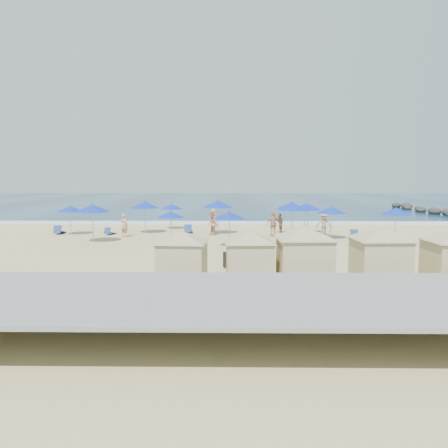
{
  "coord_description": "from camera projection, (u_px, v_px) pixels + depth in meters",
  "views": [
    {
      "loc": [
        -0.96,
        -27.24,
        4.5
      ],
      "look_at": [
        -1.39,
        3.0,
        1.24
      ],
      "focal_mm": 35.0,
      "sensor_mm": 36.0,
      "label": 1
    }
  ],
  "objects": [
    {
      "name": "umbrella_11",
      "position": [
        396.0,
        211.0,
        30.47
      ],
      "size": [
        2.14,
        2.14,
        2.44
      ],
      "color": "#A5A8AD",
      "rests_on": "ground"
    },
    {
      "name": "umbrella_4",
      "position": [
        171.0,
        207.0,
        37.78
      ],
      "size": [
        1.99,
        1.99,
        2.26
      ],
      "color": "#A5A8AD",
      "rests_on": "ground"
    },
    {
      "name": "umbrella_5",
      "position": [
        218.0,
        204.0,
        34.48
      ],
      "size": [
        2.41,
        2.41,
        2.74
      ],
      "color": "#A5A8AD",
      "rests_on": "ground"
    },
    {
      "name": "beachgoer_5",
      "position": [
        279.0,
        223.0,
        35.32
      ],
      "size": [
        0.74,
        0.88,
        1.6
      ],
      "primitive_type": "imported",
      "rotation": [
        0.0,
        0.0,
        4.9
      ],
      "color": "tan",
      "rests_on": "ground"
    },
    {
      "name": "beach_chair_5",
      "position": [
        353.0,
        235.0,
        32.37
      ],
      "size": [
        0.61,
        1.28,
        0.69
      ],
      "color": "navy",
      "rests_on": "ground"
    },
    {
      "name": "umbrella_12",
      "position": [
        331.0,
        210.0,
        31.62
      ],
      "size": [
        2.15,
        2.15,
        2.45
      ],
      "color": "#A5A8AD",
      "rests_on": "ground"
    },
    {
      "name": "beach_chair_2",
      "position": [
        188.0,
        230.0,
        35.21
      ],
      "size": [
        0.63,
        1.36,
        0.74
      ],
      "color": "navy",
      "rests_on": "ground"
    },
    {
      "name": "beachgoer_1",
      "position": [
        212.0,
        224.0,
        33.9
      ],
      "size": [
        1.05,
        1.08,
        1.76
      ],
      "primitive_type": "imported",
      "rotation": [
        0.0,
        0.0,
        5.36
      ],
      "color": "tan",
      "rests_on": "ground"
    },
    {
      "name": "beach_chair_1",
      "position": [
        109.0,
        232.0,
        34.17
      ],
      "size": [
        0.81,
        1.22,
        0.62
      ],
      "color": "navy",
      "rests_on": "ground"
    },
    {
      "name": "umbrella_7",
      "position": [
        291.0,
        206.0,
        34.1
      ],
      "size": [
        2.32,
        2.32,
        2.64
      ],
      "color": "#A5A8AD",
      "rests_on": "ground"
    },
    {
      "name": "ocean",
      "position": [
        235.0,
        201.0,
        82.23
      ],
      "size": [
        160.0,
        80.0,
        0.06
      ],
      "primitive_type": "cube",
      "color": "#0E2E4E",
      "rests_on": "ground"
    },
    {
      "name": "umbrella_8",
      "position": [
        294.0,
        207.0,
        32.24
      ],
      "size": [
        2.34,
        2.34,
        2.66
      ],
      "color": "#A5A8AD",
      "rests_on": "ground"
    },
    {
      "name": "umbrella_9",
      "position": [
        308.0,
        207.0,
        35.0
      ],
      "size": [
        2.17,
        2.17,
        2.47
      ],
      "color": "#A5A8AD",
      "rests_on": "ground"
    },
    {
      "name": "beachgoer_3",
      "position": [
        324.0,
        224.0,
        33.59
      ],
      "size": [
        1.25,
        0.84,
        1.81
      ],
      "primitive_type": "imported",
      "rotation": [
        0.0,
        0.0,
        6.13
      ],
      "color": "tan",
      "rests_on": "ground"
    },
    {
      "name": "beach_chair_3",
      "position": [
        251.0,
        244.0,
        27.87
      ],
      "size": [
        0.58,
        1.2,
        0.65
      ],
      "color": "navy",
      "rests_on": "ground"
    },
    {
      "name": "umbrella_0",
      "position": [
        70.0,
        209.0,
        34.05
      ],
      "size": [
        2.06,
        2.06,
        2.35
      ],
      "color": "#A5A8AD",
      "rests_on": "ground"
    },
    {
      "name": "umbrella_3",
      "position": [
        171.0,
        215.0,
        30.21
      ],
      "size": [
        1.95,
        1.95,
        2.21
      ],
      "color": "#A5A8AD",
      "rests_on": "ground"
    },
    {
      "name": "umbrella_2",
      "position": [
        145.0,
        205.0,
        34.91
      ],
      "size": [
        2.31,
        2.31,
        2.63
      ],
      "color": "#A5A8AD",
      "rests_on": "ground"
    },
    {
      "name": "umbrella_1",
      "position": [
        92.0,
        208.0,
        30.02
      ],
      "size": [
        2.4,
        2.4,
        2.73
      ],
      "color": "#A5A8AD",
      "rests_on": "ground"
    },
    {
      "name": "beach_chair_0",
      "position": [
        59.0,
        231.0,
        34.59
      ],
      "size": [
        0.6,
        1.34,
        0.73
      ],
      "color": "navy",
      "rests_on": "ground"
    },
    {
      "name": "ground",
      "position": [
        245.0,
        249.0,
        27.55
      ],
      "size": [
        160.0,
        160.0,
        0.0
      ],
      "primitive_type": "plane",
      "color": "#D0BE84",
      "rests_on": "ground"
    },
    {
      "name": "cabana_1",
      "position": [
        249.0,
        252.0,
        17.93
      ],
      "size": [
        4.04,
        4.04,
        2.54
      ],
      "color": "#CDBC8C",
      "rests_on": "ground"
    },
    {
      "name": "beachgoer_0",
      "position": [
        124.0,
        225.0,
        32.85
      ],
      "size": [
        0.77,
        0.68,
        1.77
      ],
      "primitive_type": "imported",
      "rotation": [
        0.0,
        0.0,
        2.65
      ],
      "color": "tan",
      "rests_on": "ground"
    },
    {
      "name": "seawall",
      "position": [
        260.0,
        297.0,
        14.06
      ],
      "size": [
        160.0,
        6.1,
        1.22
      ],
      "color": "gray",
      "rests_on": "ground"
    },
    {
      "name": "rock_jetty",
      "position": [
        440.0,
        212.0,
        51.94
      ],
      "size": [
        2.56,
        26.66,
        0.96
      ],
      "color": "#2A2523",
      "rests_on": "ground"
    },
    {
      "name": "umbrella_10",
      "position": [
        305.0,
        207.0,
        33.58
      ],
      "size": [
        2.24,
        2.24,
        2.55
      ],
      "color": "#A5A8AD",
      "rests_on": "ground"
    },
    {
      "name": "cabana_3",
      "position": [
        380.0,
        250.0,
        17.76
      ],
      "size": [
        4.33,
        4.33,
        2.72
      ],
      "color": "#CDBC8C",
      "rests_on": "ground"
    },
    {
      "name": "trash_bin",
      "position": [
        233.0,
        260.0,
        21.61
      ],
      "size": [
        1.01,
        1.01,
        0.79
      ],
      "primitive_type": "cube",
      "rotation": [
        0.0,
        0.0,
        0.35
      ],
      "color": "black",
      "rests_on": "ground"
    },
    {
      "name": "beachgoer_2",
      "position": [
        273.0,
        224.0,
        33.17
      ],
      "size": [
        1.19,
        0.74,
        1.89
      ],
      "primitive_type": "imported",
      "rotation": [
        0.0,
        0.0,
        3.41
      ],
      "color": "tan",
      "rests_on": "ground"
    },
    {
      "name": "cabana_0",
      "position": [
        182.0,
        252.0,
        17.86
      ],
      "size": [
        4.04,
        4.04,
        2.54
      ],
      "color": "#CDBC8C",
      "rests_on": "ground"
    },
    {
      "name": "umbrella_6",
      "position": [
        229.0,
        215.0,
        27.88
      ],
      "size": [
        2.09,
        2.09,
        2.38
      ],
      "color": "#A5A8AD",
      "rests_on": "ground"
    },
    {
      "name": "beach_chair_4",
      "position": [
        296.0,
        238.0,
        30.59
      ],
      "size": [
        0.72,
        1.31,
        0.68
      ],
      "color": "navy",
      "rests_on": "ground"
    },
    {
      "name": "cabana_2",
      "position": [
        305.0,
        249.0,
        17.64
      ],
      "size": [
        4.45,
        4.45,
        2.79
      ],
      "color": "#CDBC8C",
      "rests_on": "ground"
    },
    {
      "name": "surf_line",
      "position": [
        240.0,
        223.0,
        42.96
      ],
      "size": [
        160.0,
        2.5,
        0.08
      ],
      "primitive_type": "cube",
      "color": "white",
      "rests_on": "ground"
    },
    {
      "name": "beachgoer_4",
      "position": [
        214.0,
        217.0,
        40.42
      ],
      "size": [
        0.92,
        0.76,
        1.62
      ],
      "primitive_type": "imported",
      "rotation": [
        0.0,
        0.0,
        3.5
      ],
      "color": "tan",
      "rests_on": "ground"
    }
  ]
}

